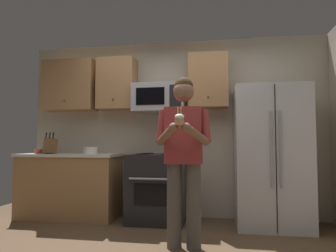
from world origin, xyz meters
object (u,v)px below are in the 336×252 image
at_px(bowl_small_colored, 39,151).
at_px(microwave, 159,98).
at_px(person, 184,150).
at_px(cupcake, 179,119).
at_px(oven_range, 158,188).
at_px(knife_block, 50,146).
at_px(bowl_large_white, 90,150).
at_px(refrigerator, 271,156).

bearing_deg(bowl_small_colored, microwave, 1.96).
distance_m(person, cupcake, 0.44).
distance_m(oven_range, knife_block, 1.69).
relative_size(oven_range, bowl_large_white, 4.41).
xyz_separation_m(oven_range, refrigerator, (1.50, -0.04, 0.44)).
bearing_deg(refrigerator, oven_range, 178.50).
bearing_deg(microwave, cupcake, -71.94).
relative_size(oven_range, bowl_small_colored, 7.19).
bearing_deg(person, cupcake, -90.00).
distance_m(bowl_large_white, bowl_small_colored, 0.85).
bearing_deg(cupcake, bowl_large_white, 137.30).
height_order(oven_range, refrigerator, refrigerator).
relative_size(refrigerator, person, 1.02).
distance_m(refrigerator, knife_block, 3.10).
height_order(oven_range, microwave, microwave).
xyz_separation_m(microwave, knife_block, (-1.60, -0.15, -0.69)).
distance_m(oven_range, bowl_small_colored, 1.90).
bearing_deg(oven_range, refrigerator, -1.50).
bearing_deg(bowl_large_white, cupcake, -42.70).
height_order(person, cupcake, person).
bearing_deg(oven_range, person, -64.88).
bearing_deg(bowl_large_white, knife_block, -176.80).
xyz_separation_m(knife_block, cupcake, (2.07, -1.32, 0.26)).
bearing_deg(refrigerator, microwave, 173.97).
distance_m(microwave, refrigerator, 1.72).
bearing_deg(cupcake, refrigerator, 52.13).
relative_size(microwave, refrigerator, 0.41).
relative_size(microwave, person, 0.42).
xyz_separation_m(microwave, refrigerator, (1.50, -0.16, -0.82)).
relative_size(refrigerator, cupcake, 10.35).
relative_size(oven_range, refrigerator, 0.52).
relative_size(knife_block, cupcake, 1.84).
relative_size(knife_block, bowl_large_white, 1.51).
distance_m(microwave, bowl_small_colored, 1.99).
bearing_deg(knife_block, refrigerator, -0.18).
height_order(microwave, refrigerator, microwave).
xyz_separation_m(refrigerator, cupcake, (-1.02, -1.31, 0.39)).
bearing_deg(microwave, bowl_large_white, -173.39).
distance_m(oven_range, bowl_large_white, 1.11).
height_order(oven_range, knife_block, knife_block).
xyz_separation_m(oven_range, bowl_large_white, (-0.99, 0.00, 0.51)).
height_order(bowl_small_colored, person, person).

